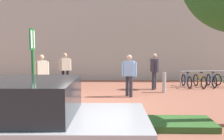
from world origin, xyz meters
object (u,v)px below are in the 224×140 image
Objects in this scene: bike_at_sign at (34,111)px; bike_rack_cluster at (205,80)px; person_casual_tan at (129,73)px; car_silver_sedan at (9,129)px; bollard_steel at (164,82)px; person_shirt_blue at (65,68)px; person_suited_dark at (154,69)px; person_shirt_white at (42,72)px; parking_sign_post at (33,63)px.

bike_rack_cluster is (6.67, 6.35, -0.00)m from bike_at_sign.
person_casual_tan is 6.86m from car_silver_sedan.
bike_at_sign is 1.86× the size of bollard_steel.
person_casual_tan is (3.10, -2.35, 0.00)m from person_shirt_blue.
person_suited_dark and person_casual_tan have the same top height.
car_silver_sedan is at bearing -124.09° from bike_rack_cluster.
person_casual_tan reaches higher than bollard_steel.
bollard_steel is 0.52× the size of person_shirt_white.
car_silver_sedan reaches higher than bike_rack_cluster.
person_shirt_blue and person_shirt_white have the same top height.
bike_rack_cluster is at bearing 33.20° from person_casual_tan.
person_shirt_blue is 1.00× the size of person_shirt_white.
bike_rack_cluster is 4.80m from person_casual_tan.
bike_at_sign is 0.63× the size of bike_rack_cluster.
person_shirt_white is at bearing -170.29° from bollard_steel.
bike_rack_cluster is 1.54× the size of person_casual_tan.
bollard_steel is (4.29, 4.73, 0.10)m from bike_at_sign.
car_silver_sedan is at bearing -79.49° from bike_at_sign.
person_shirt_blue is at bearing 142.82° from person_casual_tan.
person_suited_dark is at bearing 19.23° from person_shirt_white.
person_shirt_blue is at bearing 163.70° from bollard_steel.
car_silver_sedan is at bearing -84.06° from person_shirt_blue.
person_suited_dark and person_shirt_white have the same top height.
car_silver_sedan reaches higher than bollard_steel.
parking_sign_post is 6.34m from person_shirt_blue.
car_silver_sedan is at bearing -77.75° from person_shirt_white.
person_suited_dark reaches higher than bike_rack_cluster.
person_shirt_white is at bearing 103.48° from bike_at_sign.
person_casual_tan is (-1.27, -1.79, 0.00)m from person_suited_dark.
parking_sign_post is 1.46× the size of person_casual_tan.
parking_sign_post is at bearing -135.30° from bike_rack_cluster.
person_shirt_white is at bearing -160.77° from person_suited_dark.
car_silver_sedan is at bearing -116.85° from bollard_steel.
bike_at_sign reaches higher than bike_rack_cluster.
bollard_steel is at bearing 49.27° from parking_sign_post.
bike_at_sign is 4.00m from person_shirt_white.
person_shirt_blue is 4.41m from person_suited_dark.
bollard_steel is 0.52× the size of person_casual_tan.
car_silver_sedan is (0.51, -2.75, 0.41)m from bike_at_sign.
person_suited_dark is 8.98m from car_silver_sedan.
bike_rack_cluster is at bearing 34.39° from bollard_steel.
bollard_steel is 4.93m from person_shirt_blue.
bike_at_sign is at bearing 100.51° from car_silver_sedan.
person_shirt_blue is (-0.41, 6.11, 0.63)m from bike_at_sign.
person_shirt_blue is at bearing 77.37° from person_shirt_white.
person_shirt_blue is 2.32m from person_shirt_white.
parking_sign_post reaches higher than bike_at_sign.
person_suited_dark is (4.37, -0.57, 0.00)m from person_shirt_blue.
bike_at_sign is 9.21m from bike_rack_cluster.
person_shirt_white reaches higher than bollard_steel.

